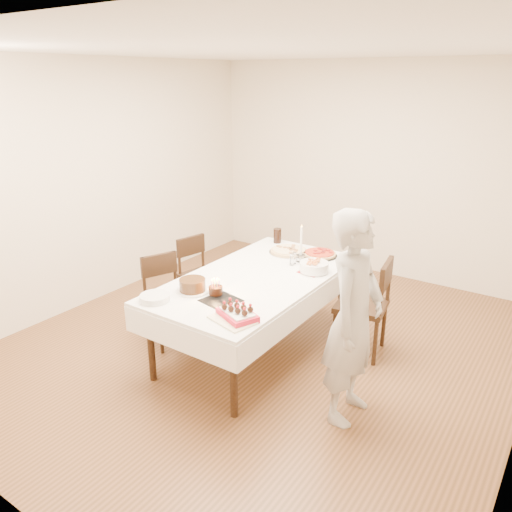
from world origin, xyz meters
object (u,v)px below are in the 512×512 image
Objects in this scene: layer_cake at (192,285)px; strawberry_box at (237,314)px; person at (354,318)px; pizza_white at (289,251)px; chair_right_savory at (361,306)px; cola_glass at (277,236)px; taper_candle at (301,243)px; birthday_cake at (216,287)px; pizza_pepperoni at (320,254)px; pasta_bowl at (314,267)px; dining_table at (256,313)px; chair_left_dessert at (169,301)px; chair_left_savory at (202,276)px.

layer_cake is 0.90× the size of strawberry_box.
person is 3.95× the size of pizza_white.
chair_right_savory is 3.33× the size of layer_cake.
layer_cake is (-1.40, -0.18, -0.02)m from person.
cola_glass reaches higher than strawberry_box.
strawberry_box is (0.22, -1.35, -0.15)m from taper_candle.
birthday_cake is 0.42× the size of strawberry_box.
pizza_pepperoni is 0.60m from cola_glass.
pizza_pepperoni is 1.32× the size of pasta_bowl.
cola_glass is at bearing 141.89° from pizza_white.
birthday_cake is at bearing -95.39° from dining_table.
pizza_white is 1.33m from layer_cake.
pizza_white is at bearing -161.96° from pizza_pepperoni.
strawberry_box is at bearing -85.08° from pizza_pepperoni.
chair_right_savory is at bearing -130.26° from chair_left_dessert.
pasta_bowl reaches higher than dining_table.
birthday_cake reaches higher than strawberry_box.
pasta_bowl is (0.47, -0.32, 0.03)m from pizza_white.
pasta_bowl is (0.16, -0.42, 0.03)m from pizza_pepperoni.
dining_table is 6.76× the size of strawberry_box.
chair_left_dessert reaches higher than strawberry_box.
chair_left_savory is 3.10× the size of pasta_bowl.
chair_right_savory is 0.75m from pizza_pepperoni.
person reaches higher than birthday_cake.
chair_left_savory is at bearing -132.98° from cola_glass.
cola_glass is at bearing 168.40° from pizza_pepperoni.
birthday_cake is (-0.43, -0.94, 0.03)m from pasta_bowl.
chair_right_savory is 1.84m from chair_left_dessert.
chair_left_dessert is 1.59m from pizza_pepperoni.
taper_candle is at bearing -113.34° from chair_left_dessert.
chair_right_savory reaches higher than layer_cake.
birthday_cake is at bearing -77.83° from cola_glass.
dining_table is at bearing 84.61° from birthday_cake.
chair_right_savory is 5.92× the size of cola_glass.
chair_left_savory reaches higher than dining_table.
birthday_cake is at bearing -139.65° from chair_right_savory.
taper_candle is 2.40× the size of cola_glass.
taper_candle is 2.92× the size of birthday_cake.
chair_left_dessert is at bearing 159.87° from strawberry_box.
pizza_pepperoni is 2.24× the size of cola_glass.
chair_left_dessert is at bearing -161.19° from chair_right_savory.
dining_table is at bearing 68.57° from person.
birthday_cake is (0.32, -1.48, -0.00)m from cola_glass.
dining_table is at bearing -134.38° from chair_left_dessert.
taper_candle is 1.24m from layer_cake.
cola_glass is at bearing 111.15° from dining_table.
pizza_pepperoni is at bearing 72.74° from taper_candle.
pizza_pepperoni is at bearing 71.29° from layer_cake.
chair_left_dessert reaches higher than pasta_bowl.
cola_glass is 1.88m from strawberry_box.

